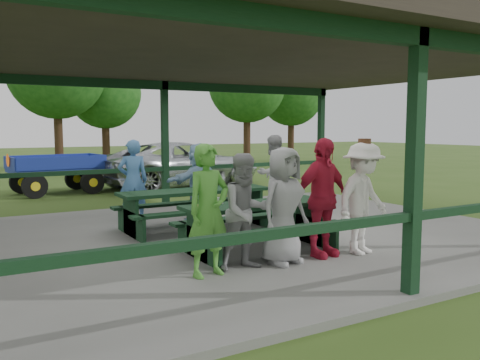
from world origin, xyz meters
TOP-DOWN VIEW (x-y plane):
  - ground at (0.00, 0.00)m, footprint 90.00×90.00m
  - concrete_slab at (0.00, 0.00)m, footprint 10.00×8.00m
  - pavilion_structure at (0.00, 0.00)m, footprint 10.60×8.60m
  - picnic_table_near at (-0.46, -1.20)m, footprint 2.39×1.39m
  - picnic_table_far at (-0.60, 0.80)m, footprint 2.85×1.39m
  - table_setting at (-0.44, -1.18)m, footprint 2.35×0.45m
  - contestant_green at (-1.72, -2.02)m, footprint 0.69×0.51m
  - contestant_grey_left at (-1.14, -2.00)m, footprint 0.78×0.61m
  - contestant_grey_mid at (-0.54, -2.01)m, footprint 0.90×0.69m
  - contestant_red at (0.17, -1.97)m, footprint 1.07×0.54m
  - contestant_white_fedora at (0.81, -2.15)m, footprint 1.20×0.85m
  - spectator_lblue at (-0.13, 1.65)m, footprint 1.54×1.00m
  - spectator_blue at (-1.33, 2.22)m, footprint 0.67×0.50m
  - spectator_grey at (1.78, 1.75)m, footprint 0.93×0.78m
  - pickup_truck at (2.24, 7.92)m, footprint 5.76×3.31m
  - farm_trailer at (-1.76, 8.18)m, footprint 3.61×1.85m
  - tree_left at (-0.40, 15.11)m, footprint 4.16×4.16m
  - tree_mid at (2.01, 16.49)m, footprint 3.42×3.42m
  - tree_right at (8.78, 14.69)m, footprint 3.94×3.94m
  - tree_far_right at (12.68, 16.26)m, footprint 3.66×3.66m

SIDE VIEW (x-z plane):
  - ground at x=0.00m, z-range 0.00..0.00m
  - concrete_slab at x=0.00m, z-range 0.00..0.10m
  - picnic_table_near at x=-0.46m, z-range 0.19..0.94m
  - picnic_table_far at x=-0.60m, z-range 0.21..0.96m
  - farm_trailer at x=-1.76m, z-range -0.01..1.25m
  - pickup_truck at x=2.24m, z-range 0.00..1.51m
  - table_setting at x=-0.44m, z-range 0.83..0.93m
  - contestant_grey_left at x=-1.14m, z-range 0.10..1.67m
  - spectator_lblue at x=-0.13m, z-range 0.10..1.69m
  - contestant_grey_mid at x=-0.54m, z-range 0.10..1.74m
  - spectator_blue at x=-1.33m, z-range 0.10..1.76m
  - contestant_white_fedora at x=0.81m, z-range 0.08..1.82m
  - contestant_green at x=-1.72m, z-range 0.10..1.81m
  - spectator_grey at x=1.78m, z-range 0.10..1.83m
  - contestant_red at x=0.17m, z-range 0.10..1.86m
  - pavilion_structure at x=0.00m, z-range 1.55..4.79m
  - tree_mid at x=2.01m, z-range 0.94..6.28m
  - tree_far_right at x=12.68m, z-range 1.01..6.73m
  - tree_right at x=8.78m, z-range 1.09..7.25m
  - tree_left at x=-0.40m, z-range 1.15..7.66m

